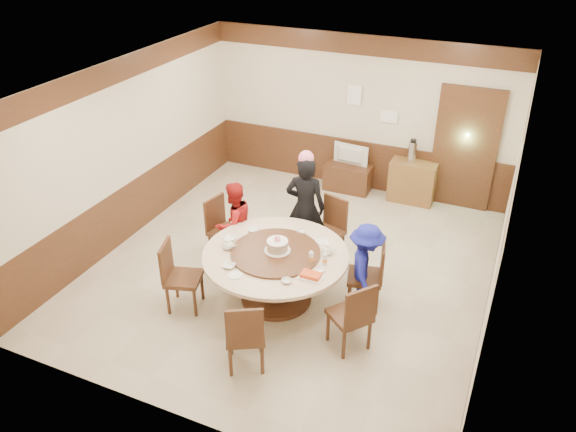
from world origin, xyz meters
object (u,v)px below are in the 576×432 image
at_px(tv_stand, 348,177).
at_px(television, 349,155).
at_px(person_standing, 305,207).
at_px(shrimp_platter, 311,276).
at_px(person_blue, 365,268).
at_px(person_red, 234,224).
at_px(thermos, 412,152).
at_px(banquet_table, 276,267).
at_px(side_cabinet, 412,182).
at_px(birthday_cake, 277,246).

height_order(tv_stand, television, television).
height_order(person_standing, shrimp_platter, person_standing).
relative_size(person_blue, television, 1.87).
relative_size(person_red, thermos, 3.40).
bearing_deg(person_red, television, -170.29).
bearing_deg(banquet_table, television, 92.58).
bearing_deg(person_red, shrimp_platter, 84.21).
height_order(banquet_table, television, television).
distance_m(banquet_table, person_blue, 1.17).
bearing_deg(side_cabinet, thermos, 180.00).
relative_size(banquet_table, thermos, 5.04).
distance_m(person_standing, person_blue, 1.48).
bearing_deg(banquet_table, birthday_cake, 62.23).
bearing_deg(tv_stand, shrimp_platter, -78.59).
bearing_deg(banquet_table, tv_stand, 92.58).
bearing_deg(shrimp_platter, birthday_cake, 150.52).
bearing_deg(shrimp_platter, person_standing, 114.52).
relative_size(banquet_table, birthday_cake, 5.58).
bearing_deg(banquet_table, shrimp_platter, -27.01).
height_order(birthday_cake, thermos, thermos).
distance_m(person_red, side_cabinet, 3.57).
height_order(shrimp_platter, tv_stand, shrimp_platter).
xyz_separation_m(television, thermos, (1.12, 0.03, 0.25)).
distance_m(birthday_cake, tv_stand, 3.57).
distance_m(person_standing, shrimp_platter, 1.67).
bearing_deg(thermos, person_blue, -87.17).
relative_size(banquet_table, person_red, 1.48).
bearing_deg(television, person_blue, 117.97).
xyz_separation_m(person_red, thermos, (1.91, 2.96, 0.29)).
bearing_deg(banquet_table, thermos, 74.97).
bearing_deg(birthday_cake, person_blue, 15.94).
height_order(birthday_cake, television, birthday_cake).
xyz_separation_m(person_blue, television, (-1.28, 3.20, 0.07)).
bearing_deg(tv_stand, side_cabinet, 1.46).
height_order(person_red, side_cabinet, person_red).
bearing_deg(person_standing, thermos, -123.59).
xyz_separation_m(person_standing, tv_stand, (-0.08, 2.34, -0.56)).
distance_m(shrimp_platter, television, 3.94).
relative_size(person_red, person_blue, 1.04).
bearing_deg(person_red, birthday_cake, 83.54).
distance_m(banquet_table, tv_stand, 3.56).
distance_m(banquet_table, shrimp_platter, 0.74).
xyz_separation_m(person_blue, birthday_cake, (-1.10, -0.32, 0.24)).
xyz_separation_m(banquet_table, tv_stand, (-0.16, 3.54, -0.28)).
relative_size(shrimp_platter, tv_stand, 0.35).
xyz_separation_m(person_red, television, (0.79, 2.93, 0.05)).
bearing_deg(birthday_cake, shrimp_platter, -29.48).
distance_m(banquet_table, person_standing, 1.24).
relative_size(shrimp_platter, thermos, 0.79).
bearing_deg(person_standing, banquet_table, 83.57).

